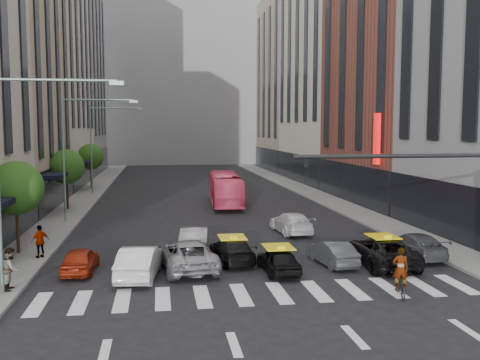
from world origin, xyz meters
name	(u,v)px	position (x,y,z in m)	size (l,w,h in m)	color
ground	(273,305)	(0.00, 0.00, 0.00)	(160.00, 160.00, 0.00)	black
sidewalk_left	(79,203)	(-11.50, 30.00, 0.07)	(3.00, 96.00, 0.15)	slate
sidewalk_right	(323,198)	(11.50, 30.00, 0.07)	(3.00, 96.00, 0.15)	slate
building_left_b	(3,66)	(-17.00, 28.00, 12.00)	(8.00, 16.00, 24.00)	tan
building_left_c	(45,31)	(-17.00, 46.00, 18.00)	(8.00, 20.00, 36.00)	beige
building_left_d	(72,74)	(-17.00, 65.00, 15.00)	(8.00, 18.00, 30.00)	gray
building_right_b	(394,60)	(17.00, 27.00, 13.00)	(8.00, 18.00, 26.00)	brown
building_right_c	(329,22)	(17.00, 46.00, 20.00)	(8.00, 20.00, 40.00)	beige
building_right_d	(291,83)	(17.00, 65.00, 14.00)	(8.00, 18.00, 28.00)	tan
building_far	(180,70)	(0.00, 85.00, 18.00)	(30.00, 10.00, 36.00)	gray
tree_near	(16,188)	(-11.80, 10.00, 3.65)	(2.88, 2.88, 4.95)	black
tree_mid	(67,167)	(-11.80, 26.00, 3.65)	(2.88, 2.88, 4.95)	black
tree_far	(91,157)	(-11.80, 42.00, 3.65)	(2.88, 2.88, 4.95)	black
streetlamp_near	(20,150)	(-10.04, 4.00, 5.90)	(5.38, 0.25, 9.00)	gray
streetlamp_mid	(77,141)	(-10.04, 20.00, 5.90)	(5.38, 0.25, 9.00)	gray
streetlamp_far	(101,137)	(-10.04, 36.00, 5.90)	(5.38, 0.25, 9.00)	gray
traffic_signal	(476,190)	(7.69, -1.00, 4.47)	(10.10, 0.20, 6.00)	black
liberty_sign	(377,139)	(12.60, 20.00, 6.00)	(0.30, 0.70, 4.00)	red
car_red	(80,260)	(-8.03, 6.01, 0.61)	(1.45, 3.60, 1.23)	maroon
car_white_front	(140,262)	(-5.20, 4.70, 0.74)	(1.57, 4.50, 1.48)	silver
car_silver	(188,255)	(-2.95, 5.78, 0.73)	(2.43, 5.26, 1.46)	#95959A
taxi_left	(232,250)	(-0.61, 6.98, 0.62)	(1.75, 4.31, 1.25)	black
taxi_center	(278,260)	(1.24, 4.50, 0.62)	(1.46, 3.62, 1.23)	black
car_grey_mid	(332,253)	(4.26, 5.64, 0.61)	(1.29, 3.70, 1.22)	#3C3F43
taxi_right	(382,251)	(6.70, 5.13, 0.72)	(2.39, 5.19, 1.44)	black
car_grey_curb	(414,245)	(9.06, 6.44, 0.65)	(1.83, 4.49, 1.30)	#404248
car_row2_left	(195,239)	(-2.36, 9.53, 0.71)	(1.49, 4.28, 1.41)	gray
car_row2_right	(291,223)	(4.25, 13.90, 0.67)	(1.89, 4.64, 1.35)	silver
bus	(225,189)	(1.56, 27.05, 1.45)	(2.43, 10.39, 2.89)	#F44769
motorcycle	(400,285)	(5.37, 0.32, 0.45)	(0.59, 1.70, 0.89)	black
rider	(401,253)	(5.37, 0.32, 1.78)	(0.65, 0.43, 1.78)	gray
pedestrian_near	(11,269)	(-10.40, 3.15, 1.03)	(0.86, 0.67, 1.76)	gray
pedestrian_far	(40,241)	(-10.40, 8.74, 1.00)	(1.00, 0.41, 1.70)	gray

